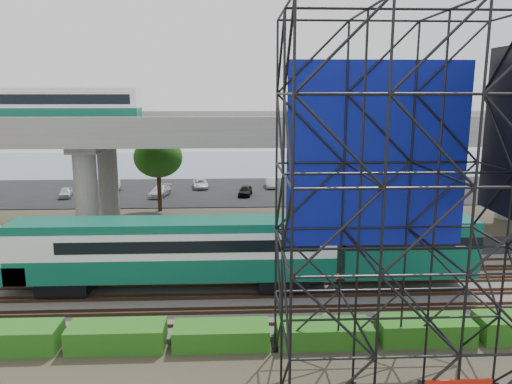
{
  "coord_description": "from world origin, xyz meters",
  "views": [
    {
      "loc": [
        1.68,
        -26.64,
        12.05
      ],
      "look_at": [
        3.14,
        6.0,
        5.51
      ],
      "focal_mm": 35.0,
      "sensor_mm": 36.0,
      "label": 1
    }
  ],
  "objects": [
    {
      "name": "service_road",
      "position": [
        0.0,
        10.5,
        0.04
      ],
      "size": [
        90.0,
        5.0,
        0.08
      ],
      "primitive_type": "cube",
      "color": "black",
      "rests_on": "ground"
    },
    {
      "name": "rail_tracks",
      "position": [
        0.0,
        2.0,
        0.28
      ],
      "size": [
        90.0,
        9.52,
        0.16
      ],
      "color": "#472D1E",
      "rests_on": "ballast_bed"
    },
    {
      "name": "commuter_train",
      "position": [
        0.19,
        2.0,
        2.88
      ],
      "size": [
        29.3,
        3.06,
        4.3
      ],
      "color": "black",
      "rests_on": "rail_tracks"
    },
    {
      "name": "overpass",
      "position": [
        -0.89,
        16.0,
        8.21
      ],
      "size": [
        80.0,
        12.0,
        12.4
      ],
      "color": "#9E9B93",
      "rests_on": "ground"
    },
    {
      "name": "parked_cars",
      "position": [
        1.48,
        33.7,
        0.68
      ],
      "size": [
        36.63,
        9.53,
        1.26
      ],
      "color": "silver",
      "rests_on": "parking_lot"
    },
    {
      "name": "hedge_strip",
      "position": [
        1.01,
        -4.3,
        0.56
      ],
      "size": [
        34.6,
        1.8,
        1.2
      ],
      "color": "#185212",
      "rests_on": "ground"
    },
    {
      "name": "harbor_water",
      "position": [
        0.0,
        56.0,
        0.01
      ],
      "size": [
        140.0,
        40.0,
        0.03
      ],
      "primitive_type": "cube",
      "color": "slate",
      "rests_on": "ground"
    },
    {
      "name": "ballast_bed",
      "position": [
        0.0,
        2.0,
        0.1
      ],
      "size": [
        90.0,
        12.0,
        0.2
      ],
      "primitive_type": "cube",
      "color": "slate",
      "rests_on": "ground"
    },
    {
      "name": "trees",
      "position": [
        -4.67,
        16.17,
        5.57
      ],
      "size": [
        40.94,
        16.94,
        7.69
      ],
      "color": "#382314",
      "rests_on": "ground"
    },
    {
      "name": "ground",
      "position": [
        0.0,
        0.0,
        0.0
      ],
      "size": [
        140.0,
        140.0,
        0.0
      ],
      "primitive_type": "plane",
      "color": "#474233",
      "rests_on": "ground"
    },
    {
      "name": "suv",
      "position": [
        -4.47,
        11.04,
        0.86
      ],
      "size": [
        5.97,
        3.44,
        1.56
      ],
      "primitive_type": "imported",
      "rotation": [
        0.0,
        0.0,
        1.73
      ],
      "color": "black",
      "rests_on": "service_road"
    },
    {
      "name": "scaffold_tower",
      "position": [
        8.07,
        -7.98,
        7.47
      ],
      "size": [
        9.36,
        6.36,
        15.0
      ],
      "color": "black",
      "rests_on": "ground"
    },
    {
      "name": "parking_lot",
      "position": [
        0.0,
        34.0,
        0.04
      ],
      "size": [
        90.0,
        18.0,
        0.08
      ],
      "primitive_type": "cube",
      "color": "black",
      "rests_on": "ground"
    }
  ]
}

